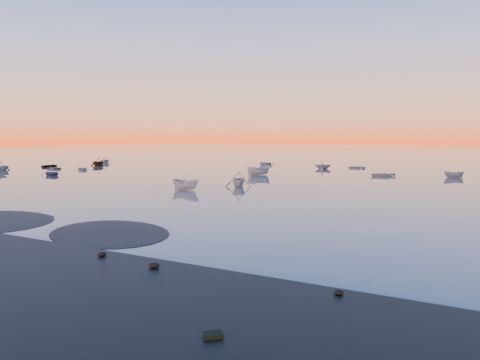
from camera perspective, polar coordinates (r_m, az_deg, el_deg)
The scene contains 5 objects.
ground at distance 124.68m, azimuth 16.59°, elevation 2.11°, with size 600.00×600.00×0.00m, color #615A51.
mud_lobes at distance 35.13m, azimuth -24.09°, elevation -5.49°, with size 140.00×6.00×0.07m, color black, non-canonical shape.
moored_fleet at distance 79.67m, azimuth 8.94°, elevation 0.64°, with size 124.00×58.00×1.20m, color #B7B8B3, non-canonical shape.
boat_near_left at distance 94.82m, azimuth -18.65°, elevation 1.15°, with size 3.73×1.55×0.93m, color #B7B8B3.
boat_near_center at distance 56.57m, azimuth -6.63°, elevation -1.18°, with size 3.92×1.66×1.36m, color #B7B8B3.
Camera 1 is at (27.95, -21.34, 6.25)m, focal length 35.00 mm.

